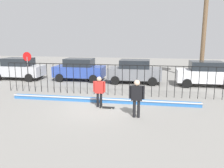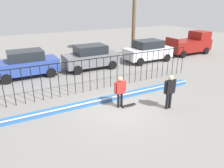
# 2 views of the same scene
# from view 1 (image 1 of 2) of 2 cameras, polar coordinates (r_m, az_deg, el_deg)

# --- Properties ---
(ground_plane) EXTENTS (60.00, 60.00, 0.00)m
(ground_plane) POSITION_cam_1_polar(r_m,az_deg,el_deg) (12.45, -3.46, -5.82)
(ground_plane) COLOR gray
(bowl_coping_ledge) EXTENTS (11.00, 0.40, 0.27)m
(bowl_coping_ledge) POSITION_cam_1_polar(r_m,az_deg,el_deg) (13.40, -2.42, -4.00)
(bowl_coping_ledge) COLOR #2D6BB7
(bowl_coping_ledge) RESTS_ON ground
(perimeter_fence) EXTENTS (14.04, 0.04, 1.99)m
(perimeter_fence) POSITION_cam_1_polar(r_m,az_deg,el_deg) (14.84, -1.00, 1.85)
(perimeter_fence) COLOR black
(perimeter_fence) RESTS_ON ground
(skateboarder) EXTENTS (0.67, 0.25, 1.66)m
(skateboarder) POSITION_cam_1_polar(r_m,az_deg,el_deg) (12.28, -3.17, -1.26)
(skateboarder) COLOR black
(skateboarder) RESTS_ON ground
(skateboard) EXTENTS (0.80, 0.20, 0.07)m
(skateboard) POSITION_cam_1_polar(r_m,az_deg,el_deg) (12.28, -1.24, -5.76)
(skateboard) COLOR black
(skateboard) RESTS_ON ground
(camera_operator) EXTENTS (0.72, 0.27, 1.79)m
(camera_operator) POSITION_cam_1_polar(r_m,az_deg,el_deg) (10.71, 6.14, -2.77)
(camera_operator) COLOR black
(camera_operator) RESTS_ON ground
(parked_car_silver) EXTENTS (4.30, 2.12, 1.90)m
(parked_car_silver) POSITION_cam_1_polar(r_m,az_deg,el_deg) (22.05, -22.07, 3.59)
(parked_car_silver) COLOR #B7BABF
(parked_car_silver) RESTS_ON ground
(parked_car_blue) EXTENTS (4.30, 2.12, 1.90)m
(parked_car_blue) POSITION_cam_1_polar(r_m,az_deg,el_deg) (20.13, -8.05, 3.64)
(parked_car_blue) COLOR #2D479E
(parked_car_blue) RESTS_ON ground
(parked_car_gray) EXTENTS (4.30, 2.12, 1.90)m
(parked_car_gray) POSITION_cam_1_polar(r_m,az_deg,el_deg) (18.88, 5.63, 3.17)
(parked_car_gray) COLOR slate
(parked_car_gray) RESTS_ON ground
(parked_car_white) EXTENTS (4.30, 2.12, 1.90)m
(parked_car_white) POSITION_cam_1_polar(r_m,az_deg,el_deg) (19.00, 22.16, 2.42)
(parked_car_white) COLOR silver
(parked_car_white) RESTS_ON ground
(stop_sign) EXTENTS (0.76, 0.07, 2.50)m
(stop_sign) POSITION_cam_1_polar(r_m,az_deg,el_deg) (20.43, -20.19, 4.98)
(stop_sign) COLOR slate
(stop_sign) RESTS_ON ground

